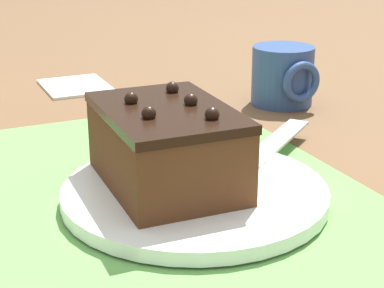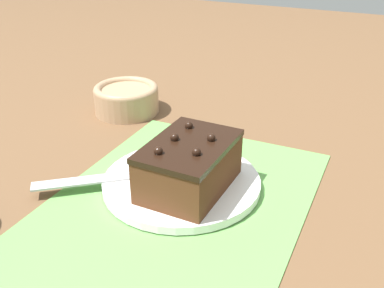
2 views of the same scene
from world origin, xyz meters
TOP-DOWN VIEW (x-y plane):
  - ground_plane at (0.00, 0.00)m, footprint 3.00×3.00m
  - placemat_woven at (0.00, 0.00)m, footprint 0.46×0.34m
  - cake_plate at (0.04, 0.01)m, footprint 0.23×0.23m
  - chocolate_cake at (0.02, -0.01)m, footprint 0.15×0.11m
  - serving_knife at (0.02, 0.08)m, footprint 0.16×0.19m
  - coffee_mug at (-0.19, 0.25)m, footprint 0.09×0.08m
  - folded_napkin at (-0.39, 0.02)m, footprint 0.11×0.09m

SIDE VIEW (x-z plane):
  - ground_plane at x=0.00m, z-range 0.00..0.00m
  - placemat_woven at x=0.00m, z-range 0.00..0.00m
  - folded_napkin at x=-0.39m, z-range 0.00..0.01m
  - cake_plate at x=0.04m, z-range 0.00..0.02m
  - serving_knife at x=0.02m, z-range 0.01..0.03m
  - coffee_mug at x=-0.19m, z-range 0.00..0.08m
  - chocolate_cake at x=0.02m, z-range 0.01..0.09m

